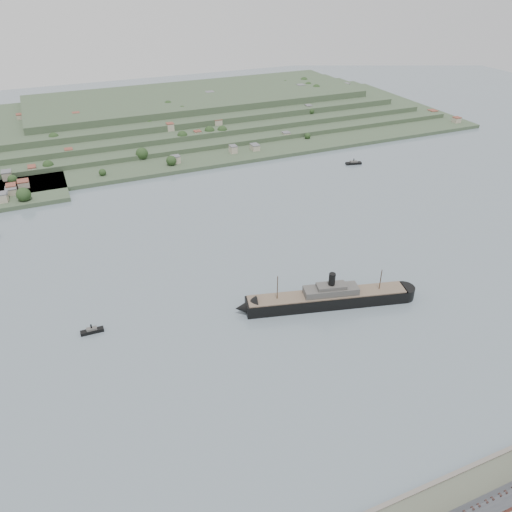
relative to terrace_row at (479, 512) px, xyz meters
name	(u,v)px	position (x,y,z in m)	size (l,w,h in m)	color
ground	(299,290)	(10.00, 168.02, -6.84)	(1400.00, 1400.00, 0.00)	slate
terrace_row	(479,512)	(0.00, 0.00, 0.00)	(55.60, 9.80, 11.07)	#4C251B
far_peninsula	(178,116)	(37.91, 561.12, 5.04)	(760.00, 309.00, 30.00)	#32462F
steamship	(323,299)	(15.58, 147.73, -1.67)	(115.06, 40.19, 28.03)	black
tugboat	(92,331)	(-122.38, 177.90, -5.38)	(13.44, 3.96, 6.00)	black
ferry_east	(354,163)	(170.49, 351.79, -5.31)	(17.54, 8.67, 6.34)	black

